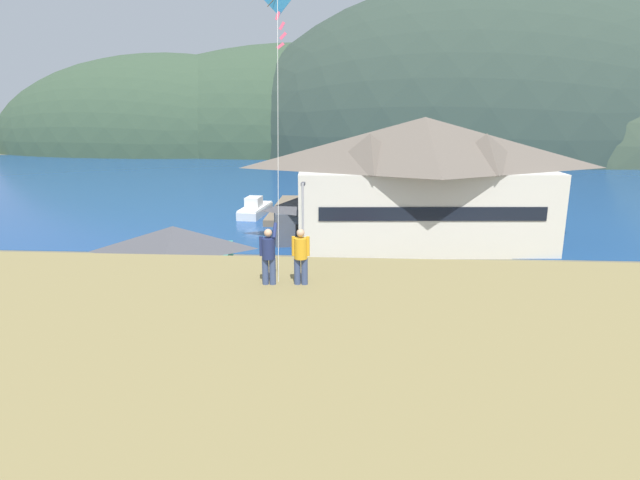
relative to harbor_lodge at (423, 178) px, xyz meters
The scene contains 22 objects.
ground_plane 24.32m from the harbor_lodge, 110.03° to the right, with size 600.00×600.00×0.00m, color #66604C.
parking_lot_pad 19.86m from the harbor_lodge, 115.20° to the right, with size 40.00×20.00×0.10m, color gray.
bay_water 39.12m from the harbor_lodge, 102.06° to the left, with size 360.00×84.00×0.03m, color navy.
far_hill_west_ridge 111.76m from the harbor_lodge, 120.16° to the left, with size 95.73×48.57×50.30m, color #334733.
far_hill_east_peak 101.74m from the harbor_lodge, 101.43° to the left, with size 123.03×55.76×55.42m, color #334733.
far_hill_center_saddle 97.04m from the harbor_lodge, 72.69° to the left, with size 131.51×70.74×83.35m, color #2D3D33.
far_hill_far_shoulder 104.28m from the harbor_lodge, 65.13° to the left, with size 122.11×73.18×66.39m, color #3D4C38.
harbor_lodge is the anchor object (origin of this frame).
storage_shed_near_lot 22.64m from the harbor_lodge, 139.68° to the right, with size 7.99×5.78×4.74m.
storage_shed_waterside 11.25m from the harbor_lodge, behind, with size 5.54×4.67×4.15m.
wharf_dock 19.77m from the harbor_lodge, 134.93° to the left, with size 3.20×15.17×0.70m.
moored_boat_wharfside 21.11m from the harbor_lodge, 145.41° to the left, with size 2.94×7.06×2.16m.
moored_boat_outer_mooring 14.52m from the harbor_lodge, 135.69° to the left, with size 3.20×8.41×2.16m.
parked_car_front_row_silver 27.33m from the harbor_lodge, 129.44° to the right, with size 4.24×2.14×1.82m.
parked_car_front_row_red 17.10m from the harbor_lodge, 105.64° to the right, with size 4.24×2.13×1.82m.
parked_car_corner_spot 23.08m from the harbor_lodge, 92.20° to the right, with size 4.26×2.17×1.82m.
parked_car_mid_row_center 29.62m from the harbor_lodge, 148.48° to the right, with size 4.24×2.14×1.82m.
parked_car_mid_row_near 23.95m from the harbor_lodge, 103.65° to the right, with size 4.35×2.37×1.82m.
parking_light_pole 14.95m from the harbor_lodge, 128.51° to the right, with size 0.24×0.78×6.97m.
person_kite_flyer 31.51m from the harbor_lodge, 105.69° to the right, with size 0.51×0.67×1.86m.
person_companion 31.21m from the harbor_lodge, 103.98° to the right, with size 0.55×0.40×1.74m.
flying_kite 29.42m from the harbor_lodge, 107.93° to the right, with size 1.24×3.81×9.54m.
Camera 1 is at (2.10, -23.30, 12.02)m, focal length 29.52 mm.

